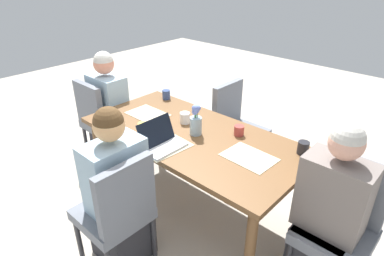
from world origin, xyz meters
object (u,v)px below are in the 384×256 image
object	(u,v)px
coffee_mug_near_left	(166,95)
chair_near_right_near	(236,123)
coffee_mug_near_right	(143,129)
person_head_left_left_mid	(328,218)
laptop_far_left_far	(161,142)
chair_far_left_far	(118,209)
person_far_left_far	(118,197)
flower_vase	(196,120)
chair_head_left_left_mid	(341,220)
coffee_mug_centre_right	(239,130)
coffee_mug_far_left	(303,148)
coffee_mug_centre_left	(185,118)
chair_head_right_left_near	(101,118)
person_head_right_left_near	(110,115)
dining_table	(192,142)

from	to	relation	value
coffee_mug_near_left	chair_near_right_near	bearing A→B (deg)	-145.95
coffee_mug_near_left	coffee_mug_near_right	size ratio (longest dim) A/B	0.90
person_head_left_left_mid	laptop_far_left_far	bearing A→B (deg)	16.21
chair_far_left_far	person_far_left_far	distance (m)	0.10
flower_vase	laptop_far_left_far	world-z (taller)	flower_vase
chair_head_left_left_mid	laptop_far_left_far	bearing A→B (deg)	18.64
coffee_mug_centre_right	coffee_mug_far_left	bearing A→B (deg)	-170.65
laptop_far_left_far	coffee_mug_centre_left	size ratio (longest dim) A/B	3.41
chair_head_right_left_near	person_head_right_left_near	world-z (taller)	person_head_right_left_near
person_head_right_left_near	coffee_mug_near_right	xyz separation A→B (m)	(-0.89, 0.27, 0.25)
laptop_far_left_far	coffee_mug_far_left	world-z (taller)	laptop_far_left_far
laptop_far_left_far	person_far_left_far	bearing A→B (deg)	93.38
person_head_left_left_mid	chair_near_right_near	bearing A→B (deg)	-30.56
laptop_far_left_far	coffee_mug_near_left	bearing A→B (deg)	-45.46
person_head_left_left_mid	coffee_mug_near_left	distance (m)	1.89
chair_far_left_far	laptop_far_left_far	xyz separation A→B (m)	(0.10, -0.49, 0.27)
coffee_mug_far_left	chair_far_left_far	bearing A→B (deg)	57.62
person_far_left_far	laptop_far_left_far	xyz separation A→B (m)	(0.03, -0.43, 0.24)
person_head_left_left_mid	coffee_mug_centre_right	distance (m)	0.91
laptop_far_left_far	chair_head_left_left_mid	bearing A→B (deg)	-161.36
person_head_right_left_near	coffee_mug_centre_left	world-z (taller)	person_head_right_left_near
person_far_left_far	coffee_mug_near_right	world-z (taller)	person_far_left_far
chair_head_left_left_mid	coffee_mug_near_left	xyz separation A→B (m)	(1.90, -0.27, 0.27)
chair_near_right_near	coffee_mug_centre_right	xyz separation A→B (m)	(-0.40, 0.53, 0.26)
person_far_left_far	chair_near_right_near	distance (m)	1.52
coffee_mug_near_right	flower_vase	bearing A→B (deg)	-135.82
chair_head_left_left_mid	coffee_mug_centre_right	size ratio (longest dim) A/B	11.13
dining_table	coffee_mug_centre_left	bearing A→B (deg)	-30.15
flower_vase	coffee_mug_centre_right	size ratio (longest dim) A/B	3.17
person_head_right_left_near	laptop_far_left_far	size ratio (longest dim) A/B	3.73
coffee_mug_near_left	coffee_mug_far_left	world-z (taller)	coffee_mug_far_left
dining_table	laptop_far_left_far	size ratio (longest dim) A/B	5.79
laptop_far_left_far	coffee_mug_centre_right	xyz separation A→B (m)	(-0.31, -0.55, -0.00)
laptop_far_left_far	coffee_mug_far_left	xyz separation A→B (m)	(-0.82, -0.63, 0.00)
person_head_right_left_near	coffee_mug_near_right	world-z (taller)	person_head_right_left_near
chair_head_right_left_near	coffee_mug_centre_right	world-z (taller)	chair_head_right_left_near
person_head_right_left_near	chair_far_left_far	distance (m)	1.48
person_far_left_far	coffee_mug_centre_left	xyz separation A→B (m)	(0.18, -0.85, 0.24)
coffee_mug_far_left	chair_head_left_left_mid	bearing A→B (deg)	151.88
chair_near_right_near	coffee_mug_near_left	world-z (taller)	chair_near_right_near
person_head_right_left_near	chair_far_left_far	bearing A→B (deg)	147.22
chair_far_left_far	chair_head_right_left_near	bearing A→B (deg)	-29.11
coffee_mug_near_left	chair_head_right_left_near	bearing A→B (deg)	40.34
laptop_far_left_far	coffee_mug_near_right	distance (m)	0.26
person_head_right_left_near	coffee_mug_centre_left	bearing A→B (deg)	-173.51
laptop_far_left_far	coffee_mug_near_right	world-z (taller)	laptop_far_left_far
chair_head_left_left_mid	coffee_mug_centre_left	distance (m)	1.41
chair_near_right_near	dining_table	bearing A→B (deg)	97.83
person_far_left_far	coffee_mug_near_right	size ratio (longest dim) A/B	11.67
chair_head_left_left_mid	chair_head_right_left_near	bearing A→B (deg)	4.32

